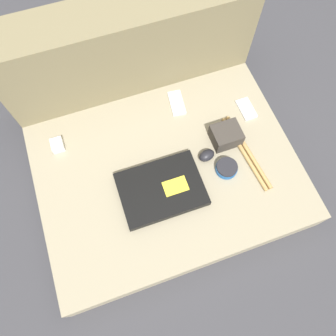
# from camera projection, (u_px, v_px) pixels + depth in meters

# --- Properties ---
(ground_plane) EXTENTS (8.00, 8.00, 0.00)m
(ground_plane) POSITION_uv_depth(u_px,v_px,m) (168.00, 181.00, 1.39)
(ground_plane) COLOR #38383D
(couch_seat) EXTENTS (1.01, 0.76, 0.13)m
(couch_seat) POSITION_uv_depth(u_px,v_px,m) (168.00, 176.00, 1.33)
(couch_seat) COLOR gray
(couch_seat) RESTS_ON ground_plane
(couch_backrest) EXTENTS (1.01, 0.20, 0.49)m
(couch_backrest) POSITION_uv_depth(u_px,v_px,m) (129.00, 58.00, 1.34)
(couch_backrest) COLOR #756B4C
(couch_backrest) RESTS_ON ground_plane
(laptop) EXTENTS (0.31, 0.23, 0.03)m
(laptop) POSITION_uv_depth(u_px,v_px,m) (161.00, 189.00, 1.23)
(laptop) COLOR black
(laptop) RESTS_ON couch_seat
(computer_mouse) EXTENTS (0.07, 0.06, 0.04)m
(computer_mouse) POSITION_uv_depth(u_px,v_px,m) (206.00, 155.00, 1.28)
(computer_mouse) COLOR black
(computer_mouse) RESTS_ON couch_seat
(speaker_puck) EXTENTS (0.08, 0.08, 0.03)m
(speaker_puck) POSITION_uv_depth(u_px,v_px,m) (227.00, 168.00, 1.26)
(speaker_puck) COLOR #1E569E
(speaker_puck) RESTS_ON couch_seat
(phone_silver) EXTENTS (0.06, 0.10, 0.01)m
(phone_silver) POSITION_uv_depth(u_px,v_px,m) (246.00, 109.00, 1.38)
(phone_silver) COLOR silver
(phone_silver) RESTS_ON couch_seat
(phone_black) EXTENTS (0.07, 0.12, 0.01)m
(phone_black) POSITION_uv_depth(u_px,v_px,m) (177.00, 103.00, 1.39)
(phone_black) COLOR silver
(phone_black) RESTS_ON couch_seat
(camera_pouch) EXTENTS (0.11, 0.10, 0.07)m
(camera_pouch) POSITION_uv_depth(u_px,v_px,m) (226.00, 136.00, 1.30)
(camera_pouch) COLOR #38332D
(camera_pouch) RESTS_ON couch_seat
(charger_brick) EXTENTS (0.05, 0.06, 0.03)m
(charger_brick) POSITION_uv_depth(u_px,v_px,m) (58.00, 145.00, 1.30)
(charger_brick) COLOR silver
(charger_brick) RESTS_ON couch_seat
(drumstick_pair) EXTENTS (0.07, 0.35, 0.02)m
(drumstick_pair) POSITION_uv_depth(u_px,v_px,m) (246.00, 152.00, 1.30)
(drumstick_pair) COLOR tan
(drumstick_pair) RESTS_ON couch_seat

